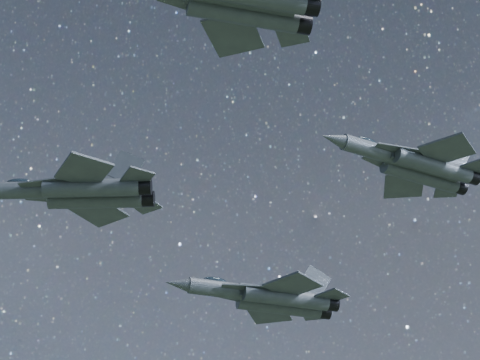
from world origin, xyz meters
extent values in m
cylinder|color=#383F47|center=(-19.99, 4.40, 157.58)|extent=(7.43, 2.60, 1.54)
ellipsoid|color=#18242C|center=(-21.15, 4.58, 158.32)|extent=(2.47, 1.37, 0.76)
cube|color=#383F47|center=(-14.93, 3.64, 157.54)|extent=(8.20, 2.66, 1.28)
cylinder|color=#383F47|center=(-14.68, 2.60, 157.09)|extent=(8.40, 2.75, 1.54)
cylinder|color=#383F47|center=(-14.39, 4.55, 157.09)|extent=(8.40, 2.75, 1.54)
cylinder|color=black|center=(-10.21, 1.93, 157.09)|extent=(1.48, 1.59, 1.42)
cylinder|color=black|center=(-9.91, 3.88, 157.09)|extent=(1.48, 1.59, 1.42)
cube|color=#383F47|center=(-18.43, 2.82, 157.47)|extent=(5.18, 2.73, 0.12)
cube|color=#383F47|center=(-18.04, 5.45, 157.47)|extent=(5.16, 1.30, 0.12)
cube|color=#383F47|center=(-15.23, 0.30, 157.29)|extent=(5.11, 5.37, 0.20)
cube|color=#383F47|center=(-14.23, 6.92, 157.29)|extent=(5.59, 5.65, 0.20)
cube|color=#383F47|center=(-10.79, 0.72, 157.29)|extent=(3.01, 3.12, 0.15)
cube|color=#383F47|center=(-10.11, 5.20, 157.29)|extent=(3.30, 3.33, 0.15)
cube|color=#383F47|center=(-11.90, 1.94, 158.96)|extent=(3.36, 0.94, 3.50)
cube|color=#383F47|center=(-11.53, 4.37, 158.96)|extent=(3.43, 0.57, 3.50)
cylinder|color=#383F47|center=(-1.04, 21.43, 156.98)|extent=(8.52, 3.19, 1.76)
cone|color=#383F47|center=(-6.36, 20.48, 156.98)|extent=(2.94, 2.03, 1.58)
ellipsoid|color=#18242C|center=(-2.37, 21.19, 157.83)|extent=(2.85, 1.63, 0.87)
cube|color=#383F47|center=(4.74, 22.45, 156.93)|extent=(9.40, 3.28, 1.47)
cylinder|color=#383F47|center=(5.38, 21.42, 156.42)|extent=(9.63, 3.38, 1.76)
cylinder|color=#383F47|center=(4.98, 23.64, 156.42)|extent=(9.63, 3.38, 1.76)
cylinder|color=black|center=(10.48, 22.32, 156.42)|extent=(1.73, 1.85, 1.62)
cylinder|color=black|center=(10.09, 24.54, 156.42)|extent=(1.73, 1.85, 1.62)
cube|color=#383F47|center=(1.23, 20.28, 156.85)|extent=(5.88, 1.34, 0.14)
cube|color=#383F47|center=(0.70, 23.28, 156.85)|extent=(5.91, 3.26, 0.14)
cube|color=#383F47|center=(5.63, 18.71, 156.64)|extent=(6.43, 6.47, 0.23)
cube|color=#383F47|center=(4.29, 26.26, 156.64)|extent=(5.78, 6.10, 0.23)
cube|color=#383F47|center=(10.29, 20.80, 156.64)|extent=(3.80, 3.82, 0.17)
cube|color=#383F47|center=(9.39, 25.91, 156.64)|extent=(3.40, 3.53, 0.17)
cube|color=#383F47|center=(8.64, 21.71, 158.56)|extent=(3.93, 0.68, 4.01)
cube|color=#383F47|center=(8.15, 24.48, 158.56)|extent=(3.83, 1.17, 4.01)
cube|color=#383F47|center=(-4.02, -16.28, 161.73)|extent=(7.95, 2.32, 1.24)
cylinder|color=#383F47|center=(-3.75, -15.28, 161.30)|extent=(8.14, 2.40, 1.49)
cylinder|color=black|center=(0.83, -16.68, 161.30)|extent=(1.39, 1.51, 1.38)
cylinder|color=black|center=(0.61, -14.78, 161.30)|extent=(1.39, 1.51, 1.38)
cube|color=#383F47|center=(-7.40, -15.37, 161.66)|extent=(5.05, 2.50, 0.11)
cube|color=#383F47|center=(-4.20, -13.03, 161.49)|extent=(5.04, 5.27, 0.19)
cube|color=#383F47|center=(0.09, -13.59, 161.49)|extent=(2.97, 3.06, 0.14)
cube|color=#383F47|center=(-1.03, -14.73, 163.12)|extent=(3.29, 0.80, 3.40)
cylinder|color=#383F47|center=(10.03, -0.29, 160.88)|extent=(7.08, 3.65, 1.47)
cone|color=#383F47|center=(5.75, -1.76, 160.88)|extent=(2.57, 1.98, 1.32)
ellipsoid|color=#18242C|center=(8.96, -0.66, 161.59)|extent=(2.45, 1.66, 0.73)
cube|color=#383F47|center=(14.67, 1.30, 160.84)|extent=(7.78, 3.85, 1.23)
cylinder|color=#383F47|center=(15.33, 0.53, 160.41)|extent=(7.97, 3.96, 1.47)
cylinder|color=#383F47|center=(14.72, 2.31, 160.41)|extent=(7.97, 3.96, 1.47)
cylinder|color=black|center=(19.44, 1.94, 160.41)|extent=(1.60, 1.68, 1.36)
cylinder|color=black|center=(18.83, 3.72, 160.41)|extent=(1.60, 1.68, 1.36)
cube|color=#383F47|center=(12.05, -0.94, 160.77)|extent=(5.00, 1.70, 0.11)
cube|color=#383F47|center=(11.22, 1.47, 160.77)|extent=(4.77, 3.35, 0.11)
cube|color=#383F47|center=(15.89, -1.67, 160.60)|extent=(5.41, 5.34, 0.19)
cube|color=#383F47|center=(13.81, 4.40, 160.60)|extent=(4.41, 4.76, 0.19)
cube|color=#383F47|center=(19.48, 0.65, 160.60)|extent=(3.20, 3.19, 0.14)
cube|color=#383F47|center=(18.07, 4.76, 160.60)|extent=(2.58, 2.73, 0.14)
cube|color=#383F47|center=(18.00, 1.19, 162.21)|extent=(3.22, 0.95, 3.36)
cube|color=#383F47|center=(17.23, 3.42, 162.21)|extent=(3.06, 1.45, 3.36)
camera|label=1|loc=(-8.86, -56.53, 120.38)|focal=60.00mm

